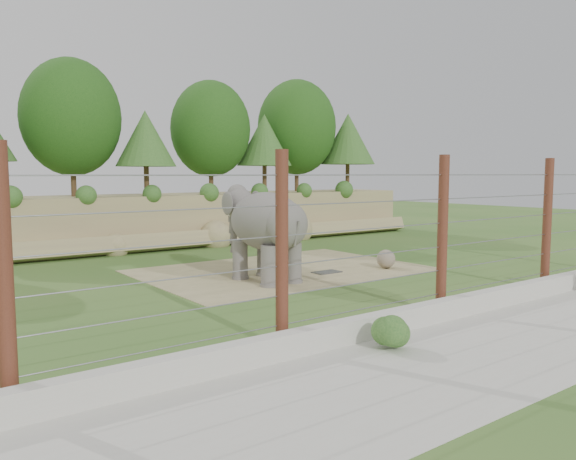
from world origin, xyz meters
TOP-DOWN VIEW (x-y plane):
  - ground at (0.00, 0.00)m, footprint 90.00×90.00m
  - back_embankment at (0.59, 12.68)m, footprint 30.00×5.52m
  - dirt_patch at (0.50, 3.00)m, footprint 10.00×7.00m
  - drain_grate at (1.44, 1.61)m, footprint 1.00×0.60m
  - elephant at (-1.16, 1.62)m, footprint 1.72×3.84m
  - stone_ball at (3.82, 1.00)m, footprint 0.69×0.69m
  - retaining_wall at (0.00, -5.00)m, footprint 26.00×0.35m
  - walkway at (0.00, -7.00)m, footprint 26.00×4.00m
  - barrier_fence at (0.00, -4.50)m, footprint 20.26×0.26m
  - walkway_shrub at (-3.36, -5.80)m, footprint 0.71×0.71m

SIDE VIEW (x-z plane):
  - ground at x=0.00m, z-range 0.00..0.00m
  - walkway at x=0.00m, z-range 0.00..0.01m
  - dirt_patch at x=0.50m, z-range 0.00..0.02m
  - drain_grate at x=1.44m, z-range 0.02..0.05m
  - retaining_wall at x=0.00m, z-range 0.00..0.50m
  - walkway_shrub at x=-3.36m, z-range 0.01..0.72m
  - stone_ball at x=3.82m, z-range 0.02..0.71m
  - elephant at x=-1.16m, z-range 0.00..3.08m
  - barrier_fence at x=0.00m, z-range 0.00..4.00m
  - back_embankment at x=0.59m, z-range -0.42..8.35m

